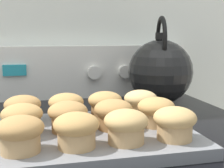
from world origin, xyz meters
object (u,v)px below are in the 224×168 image
Objects in this scene: muffin_r1_c2 at (113,113)px; muffin_r2_c3 at (141,102)px; muffin_r0_c0 at (20,133)px; muffin_r0_c3 at (175,122)px; muffin_r0_c1 at (76,129)px; muffin_r0_c2 at (126,125)px; muffin_r1_c0 at (22,118)px; muffin_r2_c1 at (66,106)px; muffin_r1_c3 at (156,111)px; muffin_r2_c2 at (105,104)px; muffin_r2_c0 at (23,108)px; muffin_pan at (92,135)px; tea_kettle at (160,70)px; muffin_r1_c1 at (68,116)px.

muffin_r1_c2 and muffin_r2_c3 have the same top height.
muffin_r0_c3 is (0.26, -0.00, 0.00)m from muffin_r0_c0.
muffin_r0_c2 is (0.08, 0.00, 0.00)m from muffin_r0_c1.
muffin_r1_c0 is 1.00× the size of muffin_r2_c1.
muffin_r0_c1 is at bearing -153.64° from muffin_r1_c3.
muffin_r2_c2 is at bearing 134.43° from muffin_r1_c3.
muffin_r0_c0 and muffin_r2_c3 have the same top height.
muffin_r2_c3 is at bearing -0.60° from muffin_r2_c1.
muffin_r0_c2 is at bearing -44.10° from muffin_r2_c0.
muffin_r0_c3 is 0.32m from muffin_r2_c0.
muffin_pan is at bearing 179.05° from muffin_r1_c3.
muffin_r1_c3 is at bearing -26.93° from muffin_r2_c1.
muffin_r0_c3 is at bearing -0.23° from muffin_r0_c0.
muffin_r1_c3 is at bearing -45.57° from muffin_r2_c2.
muffin_r2_c0 is (-0.26, 0.09, 0.00)m from muffin_r1_c3.
muffin_r0_c2 is at bearing -116.21° from muffin_r2_c3.
muffin_r2_c1 is 1.00× the size of muffin_r2_c2.
muffin_r2_c0 is 0.09m from muffin_r2_c1.
muffin_r2_c1 is 1.00× the size of muffin_r2_c3.
muffin_r0_c1 reaches higher than muffin_pan.
muffin_r0_c3 is 1.00× the size of muffin_r2_c0.
muffin_r2_c3 is 0.29× the size of tea_kettle.
muffin_r2_c0 and muffin_r2_c2 have the same top height.
muffin_r1_c3 is at bearing 18.11° from muffin_r0_c0.
muffin_r0_c3 is 0.17m from muffin_r2_c3.
muffin_r1_c3 and muffin_r2_c3 have the same top height.
muffin_r1_c1 is (0.08, 0.00, 0.00)m from muffin_r1_c0.
muffin_r1_c3 is 0.28m from muffin_r2_c0.
muffin_r2_c0 is 1.00× the size of muffin_r2_c1.
tea_kettle is at bearing 60.16° from muffin_r0_c2.
muffin_r2_c0 is at bearing -179.98° from muffin_r2_c3.
muffin_r0_c3 is at bearing -33.80° from muffin_pan.
muffin_r1_c3 is 0.29× the size of tea_kettle.
tea_kettle reaches higher than muffin_r2_c1.
muffin_r2_c2 is 0.08m from muffin_r2_c3.
muffin_pan is 5.07× the size of muffin_r0_c1.
muffin_r0_c2 and muffin_r2_c2 have the same top height.
muffin_r1_c0 is at bearing -162.24° from muffin_r2_c3.
muffin_r1_c1 is at bearing 153.08° from muffin_r0_c3.
muffin_pan is 5.07× the size of muffin_r2_c2.
muffin_r0_c1 and muffin_r0_c2 have the same top height.
muffin_r0_c2 is at bearing -63.23° from muffin_pan.
muffin_r2_c1 is at bearing 134.92° from muffin_r0_c3.
muffin_r2_c0 is at bearing 91.50° from muffin_r1_c0.
muffin_r0_c3 is 0.28m from muffin_r1_c0.
tea_kettle reaches higher than muffin_r0_c0.
muffin_r0_c1 and muffin_r2_c0 have the same top height.
muffin_r2_c0 is 0.26m from muffin_r2_c3.
muffin_r2_c2 is at bearing 62.48° from muffin_pan.
muffin_pan is 5.07× the size of muffin_r1_c0.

